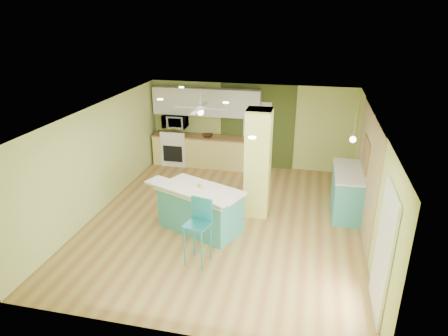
{
  "coord_description": "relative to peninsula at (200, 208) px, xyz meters",
  "views": [
    {
      "loc": [
        1.74,
        -7.83,
        4.5
      ],
      "look_at": [
        -0.11,
        0.4,
        1.11
      ],
      "focal_mm": 32.0,
      "sensor_mm": 36.0,
      "label": 1
    }
  ],
  "objects": [
    {
      "name": "stove",
      "position": [
        -1.81,
        3.7,
        -0.04
      ],
      "size": [
        0.76,
        0.66,
        1.08
      ],
      "color": "white",
      "rests_on": "floor"
    },
    {
      "name": "wall_front",
      "position": [
        0.44,
        -2.99,
        0.75
      ],
      "size": [
        6.0,
        0.01,
        2.5
      ],
      "primitive_type": "cube",
      "color": "#BCCA6C",
      "rests_on": "floor"
    },
    {
      "name": "upper_cabinets",
      "position": [
        -0.86,
        3.83,
        1.45
      ],
      "size": [
        3.2,
        0.34,
        0.8
      ],
      "primitive_type": "cube",
      "color": "silver",
      "rests_on": "wall_back"
    },
    {
      "name": "canister",
      "position": [
        0.04,
        0.01,
        0.52
      ],
      "size": [
        0.14,
        0.14,
        0.17
      ],
      "primitive_type": "cylinder",
      "color": "gold",
      "rests_on": "peninsula"
    },
    {
      "name": "olive_accent",
      "position": [
        0.64,
        4.0,
        0.75
      ],
      "size": [
        2.2,
        0.02,
        2.5
      ],
      "primitive_type": "cube",
      "color": "#404E1F",
      "rests_on": "floor"
    },
    {
      "name": "kitchen_run",
      "position": [
        -0.86,
        3.71,
        -0.03
      ],
      "size": [
        3.25,
        0.63,
        0.94
      ],
      "color": "#E5D177",
      "rests_on": "floor"
    },
    {
      "name": "column",
      "position": [
        1.09,
        1.01,
        0.75
      ],
      "size": [
        0.55,
        0.55,
        2.5
      ],
      "primitive_type": "cube",
      "color": "#CBD261",
      "rests_on": "floor"
    },
    {
      "name": "wall_right",
      "position": [
        3.44,
        0.51,
        0.75
      ],
      "size": [
        0.01,
        7.0,
        2.5
      ],
      "primitive_type": "cube",
      "color": "#BCCA6C",
      "rests_on": "floor"
    },
    {
      "name": "wood_panel",
      "position": [
        3.43,
        1.11,
        0.75
      ],
      "size": [
        0.02,
        3.4,
        2.5
      ],
      "primitive_type": "cube",
      "color": "#947D54",
      "rests_on": "floor"
    },
    {
      "name": "french_door",
      "position": [
        3.41,
        -1.79,
        0.55
      ],
      "size": [
        0.04,
        1.08,
        2.1
      ],
      "primitive_type": "cube",
      "color": "white",
      "rests_on": "floor"
    },
    {
      "name": "peninsula",
      "position": [
        0.0,
        0.0,
        0.0
      ],
      "size": [
        2.19,
        1.74,
        1.09
      ],
      "rotation": [
        0.0,
        0.0,
        -0.4
      ],
      "color": "teal",
      "rests_on": "floor"
    },
    {
      "name": "fruit_bowl",
      "position": [
        -0.79,
        3.66,
        0.48
      ],
      "size": [
        0.39,
        0.39,
        0.08
      ],
      "primitive_type": "imported",
      "rotation": [
        0.0,
        0.0,
        0.2
      ],
      "color": "#382017",
      "rests_on": "kitchen_run"
    },
    {
      "name": "ceiling",
      "position": [
        0.44,
        0.51,
        2.0
      ],
      "size": [
        6.0,
        7.0,
        0.01
      ],
      "primitive_type": "cube",
      "color": "white",
      "rests_on": "wall_back"
    },
    {
      "name": "side_counter",
      "position": [
        3.14,
        1.53,
        0.02
      ],
      "size": [
        0.69,
        1.63,
        1.05
      ],
      "color": "teal",
      "rests_on": "floor"
    },
    {
      "name": "interior_door",
      "position": [
        0.64,
        3.97,
        0.5
      ],
      "size": [
        0.82,
        0.05,
        2.0
      ],
      "primitive_type": "cube",
      "color": "silver",
      "rests_on": "floor"
    },
    {
      "name": "microwave",
      "position": [
        -1.81,
        3.71,
        0.85
      ],
      "size": [
        0.7,
        0.48,
        0.39
      ],
      "primitive_type": "imported",
      "color": "silver",
      "rests_on": "wall_back"
    },
    {
      "name": "floor",
      "position": [
        0.44,
        0.51,
        -0.51
      ],
      "size": [
        6.0,
        7.0,
        0.01
      ],
      "primitive_type": "cube",
      "color": "olive",
      "rests_on": "ground"
    },
    {
      "name": "ceiling_fan",
      "position": [
        -0.66,
        2.51,
        1.57
      ],
      "size": [
        1.41,
        1.41,
        0.61
      ],
      "color": "silver",
      "rests_on": "ceiling"
    },
    {
      "name": "bar_stool",
      "position": [
        0.32,
        -1.13,
        0.36
      ],
      "size": [
        0.51,
        0.51,
        1.29
      ],
      "rotation": [
        0.0,
        0.0,
        -0.22
      ],
      "color": "teal",
      "rests_on": "floor"
    },
    {
      "name": "wall_decor",
      "position": [
        3.4,
        1.31,
        1.05
      ],
      "size": [
        0.03,
        0.9,
        0.7
      ],
      "primitive_type": "cube",
      "color": "brown",
      "rests_on": "wood_panel"
    },
    {
      "name": "wall_left",
      "position": [
        -2.57,
        0.51,
        0.75
      ],
      "size": [
        0.01,
        7.0,
        2.5
      ],
      "primitive_type": "cube",
      "color": "#BCCA6C",
      "rests_on": "floor"
    },
    {
      "name": "pendant_lamp",
      "position": [
        3.09,
        1.26,
        1.38
      ],
      "size": [
        0.14,
        0.14,
        0.69
      ],
      "color": "silver",
      "rests_on": "ceiling"
    },
    {
      "name": "wall_back",
      "position": [
        0.44,
        4.02,
        0.75
      ],
      "size": [
        6.0,
        0.01,
        2.5
      ],
      "primitive_type": "cube",
      "color": "#BCCA6C",
      "rests_on": "floor"
    }
  ]
}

